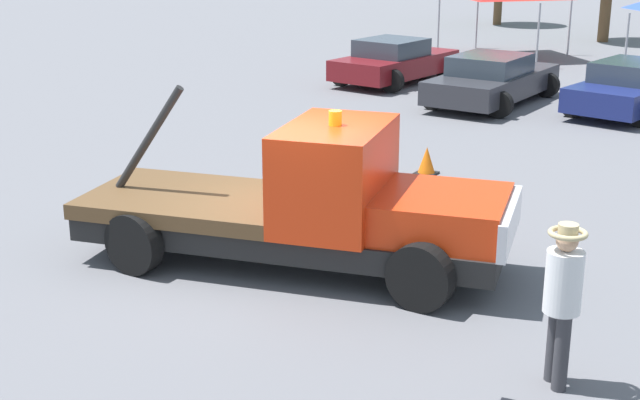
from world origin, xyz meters
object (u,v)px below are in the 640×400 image
(tow_truck, at_px, (315,206))
(traffic_cone, at_px, (427,162))
(parked_car_navy, at_px, (635,87))
(parked_car_maroon, at_px, (394,61))
(person_near_truck, at_px, (563,292))
(parked_car_charcoal, at_px, (492,80))

(tow_truck, relative_size, traffic_cone, 11.69)
(tow_truck, distance_m, parked_car_navy, 13.48)
(tow_truck, xyz_separation_m, traffic_cone, (-0.70, 5.27, -0.65))
(tow_truck, bearing_deg, parked_car_maroon, 98.85)
(person_near_truck, height_order, parked_car_maroon, person_near_truck)
(tow_truck, distance_m, traffic_cone, 5.35)
(person_near_truck, xyz_separation_m, parked_car_maroon, (-9.89, 15.68, -0.42))
(tow_truck, height_order, parked_car_maroon, tow_truck)
(parked_car_charcoal, bearing_deg, traffic_cone, -165.91)
(parked_car_maroon, height_order, traffic_cone, parked_car_maroon)
(person_near_truck, xyz_separation_m, parked_car_charcoal, (-6.16, 14.12, -0.42))
(parked_car_navy, bearing_deg, parked_car_maroon, 93.77)
(parked_car_maroon, bearing_deg, traffic_cone, -142.80)
(person_near_truck, relative_size, parked_car_maroon, 0.39)
(tow_truck, height_order, parked_car_navy, tow_truck)
(person_near_truck, distance_m, traffic_cone, 8.29)
(parked_car_maroon, bearing_deg, parked_car_navy, -88.95)
(parked_car_navy, distance_m, traffic_cone, 8.41)
(person_near_truck, xyz_separation_m, parked_car_navy, (-2.63, 14.95, -0.42))
(person_near_truck, height_order, traffic_cone, person_near_truck)
(parked_car_maroon, relative_size, parked_car_navy, 0.91)
(person_near_truck, distance_m, parked_car_navy, 15.18)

